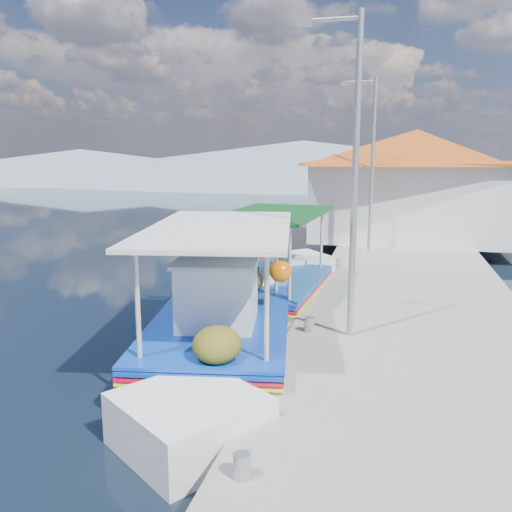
# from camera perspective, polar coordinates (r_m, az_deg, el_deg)

# --- Properties ---
(ground) EXTENTS (160.00, 160.00, 0.00)m
(ground) POSITION_cam_1_polar(r_m,az_deg,el_deg) (10.46, -17.71, -12.17)
(ground) COLOR black
(ground) RESTS_ON ground
(quay) EXTENTS (5.00, 44.00, 0.50)m
(quay) POSITION_cam_1_polar(r_m,az_deg,el_deg) (14.61, 16.25, -4.33)
(quay) COLOR gray
(quay) RESTS_ON ground
(bollards) EXTENTS (0.20, 17.20, 0.30)m
(bollards) POSITION_cam_1_polar(r_m,az_deg,el_deg) (13.84, 7.72, -3.12)
(bollards) COLOR #A5A8AD
(bollards) RESTS_ON quay
(main_caique) EXTENTS (3.59, 8.83, 2.95)m
(main_caique) POSITION_cam_1_polar(r_m,az_deg,el_deg) (10.62, -3.53, -7.99)
(main_caique) COLOR white
(main_caique) RESTS_ON ground
(caique_green_canopy) EXTENTS (2.62, 7.53, 2.82)m
(caique_green_canopy) POSITION_cam_1_polar(r_m,az_deg,el_deg) (13.84, 1.95, -4.00)
(caique_green_canopy) COLOR white
(caique_green_canopy) RESTS_ON ground
(caique_blue_hull) EXTENTS (2.12, 6.34, 1.13)m
(caique_blue_hull) POSITION_cam_1_polar(r_m,az_deg,el_deg) (19.37, -1.05, 0.08)
(caique_blue_hull) COLOR #1A519D
(caique_blue_hull) RESTS_ON ground
(harbor_building) EXTENTS (10.49, 10.49, 4.40)m
(harbor_building) POSITION_cam_1_polar(r_m,az_deg,el_deg) (23.14, 16.62, 7.62)
(harbor_building) COLOR silver
(harbor_building) RESTS_ON quay
(lamp_post_near) EXTENTS (1.21, 0.14, 6.00)m
(lamp_post_near) POSITION_cam_1_polar(r_m,az_deg,el_deg) (10.11, 10.12, 9.88)
(lamp_post_near) COLOR #A5A8AD
(lamp_post_near) RESTS_ON quay
(lamp_post_far) EXTENTS (1.21, 0.14, 6.00)m
(lamp_post_far) POSITION_cam_1_polar(r_m,az_deg,el_deg) (19.10, 12.13, 10.39)
(lamp_post_far) COLOR #A5A8AD
(lamp_post_far) RESTS_ON quay
(mountain_ridge) EXTENTS (171.40, 96.00, 5.50)m
(mountain_ridge) POSITION_cam_1_polar(r_m,az_deg,el_deg) (64.13, 15.48, 9.08)
(mountain_ridge) COLOR gray
(mountain_ridge) RESTS_ON ground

